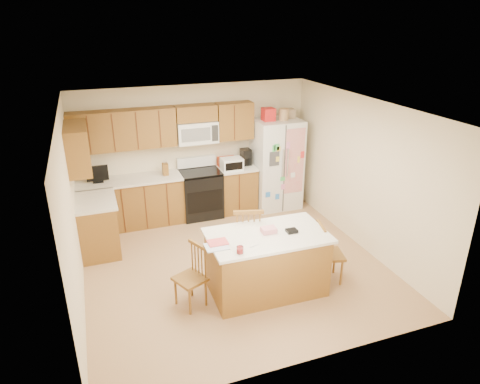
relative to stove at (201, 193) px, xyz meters
name	(u,v)px	position (x,y,z in m)	size (l,w,h in m)	color
ground	(233,264)	(0.00, -1.94, -0.47)	(4.50, 4.50, 0.00)	#A47452
room_shell	(232,179)	(0.00, -1.94, 0.97)	(4.60, 4.60, 2.52)	beige
cabinetry	(149,180)	(-0.98, -0.15, 0.44)	(3.36, 1.56, 2.15)	brown
stove	(201,193)	(0.00, 0.00, 0.00)	(0.76, 0.65, 1.13)	black
refrigerator	(276,163)	(1.57, -0.06, 0.45)	(0.90, 0.79, 2.04)	white
island	(267,262)	(0.22, -2.75, -0.02)	(1.74, 0.99, 0.99)	brown
windsor_chair_left	(191,278)	(-0.85, -2.71, -0.05)	(0.49, 0.50, 0.89)	brown
windsor_chair_back	(247,240)	(0.16, -2.15, 0.03)	(0.56, 0.55, 1.08)	brown
windsor_chair_right	(328,254)	(1.17, -2.82, -0.04)	(0.46, 0.47, 0.92)	brown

